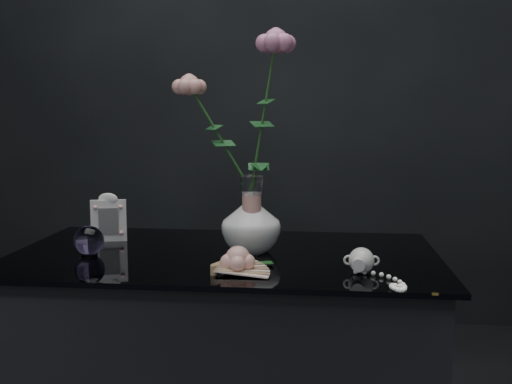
# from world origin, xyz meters

# --- Properties ---
(vase) EXTENTS (0.15, 0.15, 0.15)m
(vase) POSITION_xyz_m (0.06, 0.07, 0.84)
(vase) COLOR white
(vase) RESTS_ON table
(wine_glass) EXTENTS (0.07, 0.07, 0.19)m
(wine_glass) POSITION_xyz_m (0.07, 0.06, 0.86)
(wine_glass) COLOR white
(wine_glass) RESTS_ON table
(picture_frame) EXTENTS (0.11, 0.10, 0.13)m
(picture_frame) POSITION_xyz_m (-0.33, 0.15, 0.83)
(picture_frame) COLOR silver
(picture_frame) RESTS_ON table
(paperweight) EXTENTS (0.09, 0.09, 0.07)m
(paperweight) POSITION_xyz_m (-0.32, -0.01, 0.80)
(paperweight) COLOR #866FB5
(paperweight) RESTS_ON table
(paper_fan) EXTENTS (0.29, 0.25, 0.03)m
(paper_fan) POSITION_xyz_m (0.01, -0.15, 0.77)
(paper_fan) COLOR beige
(paper_fan) RESTS_ON table
(loose_rose) EXTENTS (0.16, 0.19, 0.06)m
(loose_rose) POSITION_xyz_m (0.06, -0.12, 0.79)
(loose_rose) COLOR #E4A293
(loose_rose) RESTS_ON table
(pearl_jar) EXTENTS (0.20, 0.21, 0.06)m
(pearl_jar) POSITION_xyz_m (0.33, -0.10, 0.79)
(pearl_jar) COLOR silver
(pearl_jar) RESTS_ON table
(roses) EXTENTS (0.28, 0.11, 0.44)m
(roses) POSITION_xyz_m (0.04, 0.07, 1.11)
(roses) COLOR #DF9689
(roses) RESTS_ON vase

